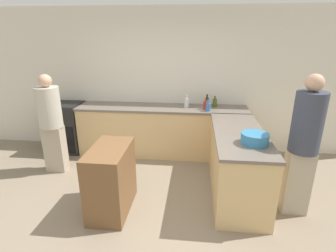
# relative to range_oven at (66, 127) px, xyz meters

# --- Properties ---
(ground_plane) EXTENTS (14.00, 14.00, 0.00)m
(ground_plane) POSITION_rel_range_oven_xyz_m (1.92, -1.91, -0.47)
(ground_plane) COLOR gray
(wall_back) EXTENTS (8.00, 0.06, 2.70)m
(wall_back) POSITION_rel_range_oven_xyz_m (1.92, 0.35, 0.88)
(wall_back) COLOR silver
(wall_back) RESTS_ON ground_plane
(counter_back) EXTENTS (3.15, 0.66, 0.94)m
(counter_back) POSITION_rel_range_oven_xyz_m (1.92, 0.00, -0.00)
(counter_back) COLOR #D6B27A
(counter_back) RESTS_ON ground_plane
(counter_peninsula) EXTENTS (0.69, 1.80, 0.94)m
(counter_peninsula) POSITION_rel_range_oven_xyz_m (3.15, -1.20, -0.00)
(counter_peninsula) COLOR #D6B27A
(counter_peninsula) RESTS_ON ground_plane
(range_oven) EXTENTS (0.68, 0.64, 0.95)m
(range_oven) POSITION_rel_range_oven_xyz_m (0.00, 0.00, 0.00)
(range_oven) COLOR black
(range_oven) RESTS_ON ground_plane
(island_table) EXTENTS (0.46, 0.84, 0.88)m
(island_table) POSITION_rel_range_oven_xyz_m (1.49, -1.80, -0.03)
(island_table) COLOR brown
(island_table) RESTS_ON ground_plane
(mixing_bowl) EXTENTS (0.33, 0.33, 0.13)m
(mixing_bowl) POSITION_rel_range_oven_xyz_m (3.26, -1.61, 0.53)
(mixing_bowl) COLOR teal
(mixing_bowl) RESTS_ON counter_peninsula
(hot_sauce_bottle) EXTENTS (0.07, 0.07, 0.19)m
(hot_sauce_bottle) POSITION_rel_range_oven_xyz_m (2.70, -0.09, 0.54)
(hot_sauce_bottle) COLOR red
(hot_sauce_bottle) RESTS_ON counter_back
(wine_bottle_dark) EXTENTS (0.07, 0.07, 0.23)m
(wine_bottle_dark) POSITION_rel_range_oven_xyz_m (2.74, 0.09, 0.56)
(wine_bottle_dark) COLOR black
(wine_bottle_dark) RESTS_ON counter_back
(vinegar_bottle_clear) EXTENTS (0.08, 0.08, 0.24)m
(vinegar_bottle_clear) POSITION_rel_range_oven_xyz_m (2.37, 0.02, 0.56)
(vinegar_bottle_clear) COLOR silver
(vinegar_bottle_clear) RESTS_ON counter_back
(olive_oil_bottle) EXTENTS (0.08, 0.08, 0.19)m
(olive_oil_bottle) POSITION_rel_range_oven_xyz_m (2.89, 0.14, 0.54)
(olive_oil_bottle) COLOR #475B1E
(olive_oil_bottle) RESTS_ON counter_back
(water_bottle_blue) EXTENTS (0.08, 0.08, 0.19)m
(water_bottle_blue) POSITION_rel_range_oven_xyz_m (2.75, -0.19, 0.54)
(water_bottle_blue) COLOR #386BB7
(water_bottle_blue) RESTS_ON counter_back
(person_by_range) EXTENTS (0.36, 0.36, 1.63)m
(person_by_range) POSITION_rel_range_oven_xyz_m (0.22, -0.86, 0.41)
(person_by_range) COLOR #ADA38E
(person_by_range) RESTS_ON ground_plane
(person_at_peninsula) EXTENTS (0.35, 0.35, 1.79)m
(person_at_peninsula) POSITION_rel_range_oven_xyz_m (3.84, -1.60, 0.50)
(person_at_peninsula) COLOR #ADA38E
(person_at_peninsula) RESTS_ON ground_plane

